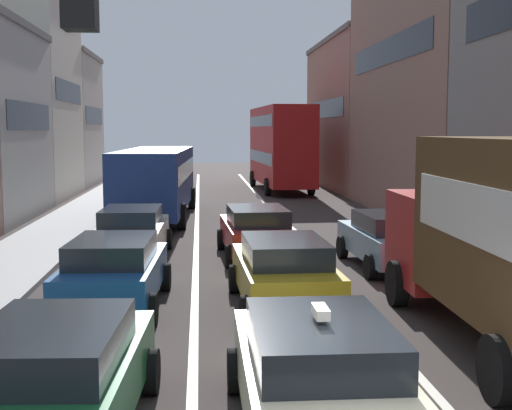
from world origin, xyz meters
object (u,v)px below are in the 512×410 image
at_px(taxi_centre_lane_front, 318,374).
at_px(sedan_left_lane_third, 132,231).
at_px(bus_mid_queue_primary, 156,177).
at_px(bus_far_queue_secondary, 281,144).
at_px(sedan_centre_lane_second, 284,271).
at_px(sedan_right_lane_behind_truck, 389,238).
at_px(wagon_left_lane_second, 114,270).
at_px(hatchback_centre_lane_third, 257,231).
at_px(sedan_left_lane_front, 55,378).

height_order(taxi_centre_lane_front, sedan_left_lane_third, taxi_centre_lane_front).
bearing_deg(bus_mid_queue_primary, bus_far_queue_secondary, -24.94).
distance_m(sedan_centre_lane_second, bus_mid_queue_primary, 15.27).
relative_size(sedan_centre_lane_second, sedan_right_lane_behind_truck, 1.00).
relative_size(sedan_centre_lane_second, wagon_left_lane_second, 0.99).
bearing_deg(hatchback_centre_lane_third, sedan_left_lane_front, 161.36).
relative_size(taxi_centre_lane_front, sedan_left_lane_third, 0.99).
bearing_deg(sedan_right_lane_behind_truck, bus_far_queue_secondary, -1.73).
bearing_deg(sedan_right_lane_behind_truck, taxi_centre_lane_front, 157.82).
bearing_deg(sedan_left_lane_front, hatchback_centre_lane_third, -12.84).
distance_m(sedan_left_lane_front, sedan_centre_lane_second, 6.87).
bearing_deg(sedan_right_lane_behind_truck, wagon_left_lane_second, 116.07).
bearing_deg(sedan_centre_lane_second, taxi_centre_lane_front, 175.30).
bearing_deg(wagon_left_lane_second, sedan_right_lane_behind_truck, -59.29).
relative_size(taxi_centre_lane_front, hatchback_centre_lane_third, 0.98).
xyz_separation_m(taxi_centre_lane_front, sedan_left_lane_front, (-3.11, 0.13, -0.00)).
height_order(sedan_centre_lane_second, sedan_left_lane_third, same).
height_order(sedan_right_lane_behind_truck, bus_mid_queue_primary, bus_mid_queue_primary).
xyz_separation_m(sedan_right_lane_behind_truck, bus_mid_queue_primary, (-6.87, 10.81, 0.96)).
bearing_deg(sedan_right_lane_behind_truck, sedan_centre_lane_second, 138.01).
bearing_deg(sedan_centre_lane_second, sedan_left_lane_third, 30.28).
relative_size(taxi_centre_lane_front, wagon_left_lane_second, 0.98).
bearing_deg(wagon_left_lane_second, sedan_left_lane_front, -176.77).
height_order(wagon_left_lane_second, sedan_left_lane_third, same).
xyz_separation_m(sedan_left_lane_front, wagon_left_lane_second, (-0.08, 6.28, 0.00)).
xyz_separation_m(bus_mid_queue_primary, bus_far_queue_secondary, (6.70, 12.93, 1.07)).
height_order(sedan_left_lane_front, bus_far_queue_secondary, bus_far_queue_secondary).
distance_m(sedan_left_lane_third, bus_far_queue_secondary, 22.98).
relative_size(sedan_centre_lane_second, sedan_left_lane_third, 1.00).
xyz_separation_m(sedan_left_lane_third, bus_far_queue_secondary, (6.86, 21.84, 2.03)).
relative_size(taxi_centre_lane_front, bus_far_queue_secondary, 0.41).
bearing_deg(bus_far_queue_secondary, taxi_centre_lane_front, 171.57).
bearing_deg(bus_far_queue_secondary, sedan_left_lane_front, 166.38).
distance_m(wagon_left_lane_second, bus_mid_queue_primary, 14.53).
bearing_deg(hatchback_centre_lane_third, taxi_centre_lane_front, 176.20).
distance_m(taxi_centre_lane_front, sedan_centre_lane_second, 6.08).
bearing_deg(taxi_centre_lane_front, wagon_left_lane_second, 26.70).
xyz_separation_m(sedan_centre_lane_second, wagon_left_lane_second, (-3.52, 0.33, 0.00)).
distance_m(hatchback_centre_lane_third, bus_far_queue_secondary, 22.36).
height_order(wagon_left_lane_second, bus_mid_queue_primary, bus_mid_queue_primary).
bearing_deg(sedan_left_lane_front, sedan_centre_lane_second, -26.85).
bearing_deg(wagon_left_lane_second, hatchback_centre_lane_third, -29.94).
height_order(sedan_left_lane_front, sedan_left_lane_third, same).
distance_m(hatchback_centre_lane_third, sedan_right_lane_behind_truck, 3.84).
distance_m(wagon_left_lane_second, hatchback_centre_lane_third, 6.39).
distance_m(hatchback_centre_lane_third, bus_mid_queue_primary, 9.78).
xyz_separation_m(hatchback_centre_lane_third, sedan_right_lane_behind_truck, (3.44, -1.71, 0.00)).
xyz_separation_m(sedan_left_lane_front, sedan_centre_lane_second, (3.44, 5.95, 0.00)).
bearing_deg(sedan_left_lane_front, bus_far_queue_secondary, -7.94).
distance_m(taxi_centre_lane_front, sedan_left_lane_third, 12.45).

